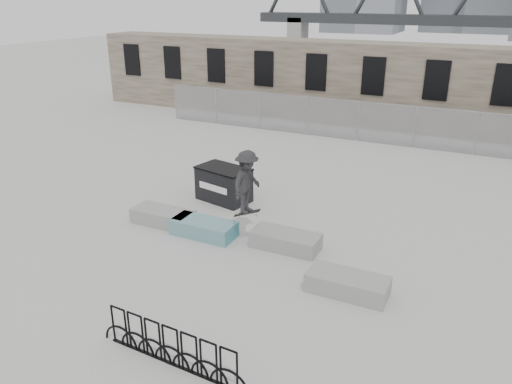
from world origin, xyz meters
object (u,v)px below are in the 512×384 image
at_px(planter_center_right, 286,240).
at_px(bike_rack, 171,347).
at_px(planter_offset, 348,283).
at_px(skateboarder, 247,182).
at_px(planter_center_left, 204,227).
at_px(dumpster, 224,184).
at_px(planter_far_left, 163,216).

distance_m(planter_center_right, bike_rack, 5.60).
relative_size(planter_offset, skateboarder, 0.99).
height_order(bike_rack, skateboarder, skateboarder).
height_order(planter_center_left, skateboarder, skateboarder).
bearing_deg(dumpster, planter_center_left, -60.97).
xyz_separation_m(planter_offset, skateboarder, (-3.39, 1.19, 1.73)).
height_order(dumpster, bike_rack, dumpster).
bearing_deg(planter_offset, planter_center_right, 146.71).
relative_size(planter_offset, dumpster, 0.96).
xyz_separation_m(planter_center_left, planter_center_right, (2.59, 0.34, 0.00)).
bearing_deg(planter_offset, planter_center_left, 166.54).
height_order(planter_offset, bike_rack, bike_rack).
bearing_deg(skateboarder, bike_rack, -165.24).
bearing_deg(skateboarder, planter_offset, -104.94).
relative_size(planter_far_left, skateboarder, 0.99).
distance_m(planter_offset, bike_rack, 4.75).
bearing_deg(planter_center_left, planter_offset, -13.46).
relative_size(planter_far_left, planter_offset, 1.00).
xyz_separation_m(dumpster, bike_rack, (3.29, -7.99, -0.19)).
relative_size(dumpster, bike_rack, 0.58).
xyz_separation_m(bike_rack, skateboarder, (-0.97, 5.27, 1.56)).
bearing_deg(dumpster, planter_center_right, -22.82).
relative_size(planter_center_left, dumpster, 0.96).
bearing_deg(dumpster, planter_offset, -22.09).
bearing_deg(planter_far_left, planter_center_right, 2.60).
bearing_deg(skateboarder, planter_center_right, -69.03).
bearing_deg(planter_offset, planter_far_left, 168.56).
bearing_deg(skateboarder, planter_center_left, 94.97).
xyz_separation_m(planter_center_right, planter_offset, (2.30, -1.51, 0.00)).
bearing_deg(planter_far_left, planter_offset, -11.44).
bearing_deg(planter_center_left, bike_rack, -64.85).
distance_m(planter_far_left, bike_rack, 6.78).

